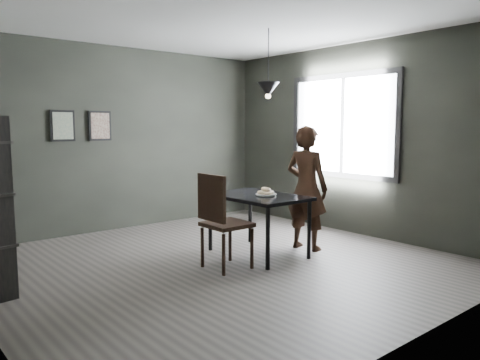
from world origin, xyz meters
TOP-DOWN VIEW (x-y plane):
  - ground at (0.00, 0.00)m, footprint 5.00×5.00m
  - back_wall at (0.00, 2.50)m, footprint 5.00×0.10m
  - ceiling at (0.00, 0.00)m, footprint 5.00×5.00m
  - window_assembly at (2.47, 0.20)m, footprint 0.04×1.96m
  - cafe_table at (0.60, 0.00)m, footprint 0.80×1.20m
  - white_plate at (0.64, -0.09)m, footprint 0.23×0.23m
  - donut_pile at (0.64, -0.09)m, footprint 0.20×0.21m
  - woman at (1.26, -0.20)m, footprint 0.49×0.65m
  - wood_chair at (-0.14, -0.19)m, footprint 0.47×0.47m
  - pendant_lamp at (0.85, 0.10)m, footprint 0.28×0.28m
  - framed_print_left at (-0.90, 2.47)m, footprint 0.34×0.04m
  - framed_print_right at (-0.35, 2.47)m, footprint 0.34×0.04m

SIDE VIEW (x-z plane):
  - ground at x=0.00m, z-range 0.00..0.00m
  - wood_chair at x=-0.14m, z-range 0.07..1.15m
  - cafe_table at x=0.60m, z-range 0.30..1.05m
  - white_plate at x=0.64m, z-range 0.75..0.76m
  - donut_pile at x=0.64m, z-range 0.75..0.84m
  - woman at x=1.26m, z-range 0.00..1.60m
  - back_wall at x=0.00m, z-range 0.00..2.80m
  - window_assembly at x=2.47m, z-range 0.82..2.38m
  - framed_print_left at x=-0.90m, z-range 1.38..1.82m
  - framed_print_right at x=-0.35m, z-range 1.38..1.82m
  - pendant_lamp at x=0.85m, z-range 1.62..2.48m
  - ceiling at x=0.00m, z-range 2.79..2.81m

